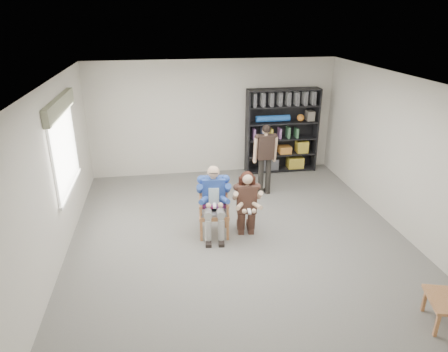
{
  "coord_description": "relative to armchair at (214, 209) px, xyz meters",
  "views": [
    {
      "loc": [
        -1.27,
        -6.0,
        3.81
      ],
      "look_at": [
        -0.2,
        0.6,
        1.05
      ],
      "focal_mm": 32.0,
      "sensor_mm": 36.0,
      "label": 1
    }
  ],
  "objects": [
    {
      "name": "standing_man",
      "position": [
        1.35,
        1.58,
        0.29
      ],
      "size": [
        0.5,
        0.28,
        1.61
      ],
      "primitive_type": null,
      "rotation": [
        0.0,
        0.0,
        0.02
      ],
      "color": "black",
      "rests_on": "floor"
    },
    {
      "name": "bookshelf",
      "position": [
        2.12,
        2.91,
        0.54
      ],
      "size": [
        1.8,
        0.38,
        2.1
      ],
      "primitive_type": null,
      "color": "black",
      "rests_on": "floor"
    },
    {
      "name": "armchair",
      "position": [
        0.0,
        0.0,
        0.0
      ],
      "size": [
        0.65,
        0.63,
        1.03
      ],
      "primitive_type": null,
      "rotation": [
        0.0,
        0.0,
        -0.1
      ],
      "color": "#A0622D",
      "rests_on": "floor"
    },
    {
      "name": "room_shell",
      "position": [
        0.42,
        -0.37,
        0.89
      ],
      "size": [
        6.0,
        7.0,
        2.8
      ],
      "primitive_type": null,
      "color": "beige",
      "rests_on": "ground"
    },
    {
      "name": "window_left",
      "position": [
        -2.53,
        0.63,
        1.12
      ],
      "size": [
        0.16,
        2.0,
        1.75
      ],
      "primitive_type": null,
      "color": "white",
      "rests_on": "room_shell"
    },
    {
      "name": "kneeling_woman",
      "position": [
        0.58,
        -0.12,
        0.1
      ],
      "size": [
        0.59,
        0.87,
        1.22
      ],
      "primitive_type": null,
      "rotation": [
        0.0,
        0.0,
        -0.1
      ],
      "color": "#3B2A21",
      "rests_on": "floor"
    },
    {
      "name": "seated_man",
      "position": [
        0.0,
        -0.0,
        0.15
      ],
      "size": [
        0.65,
        0.86,
        1.34
      ],
      "primitive_type": null,
      "rotation": [
        0.0,
        0.0,
        -0.1
      ],
      "color": "navy",
      "rests_on": "floor"
    },
    {
      "name": "floor",
      "position": [
        0.42,
        -0.37,
        -0.51
      ],
      "size": [
        6.0,
        7.0,
        0.01
      ],
      "primitive_type": "cube",
      "color": "slate",
      "rests_on": "ground"
    }
  ]
}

